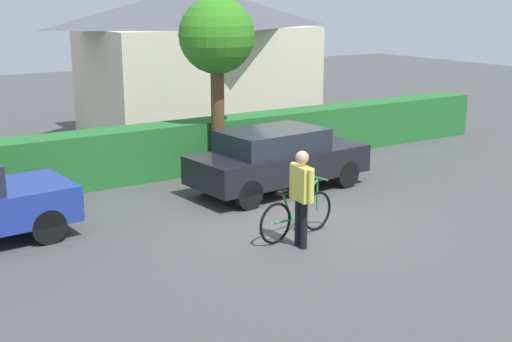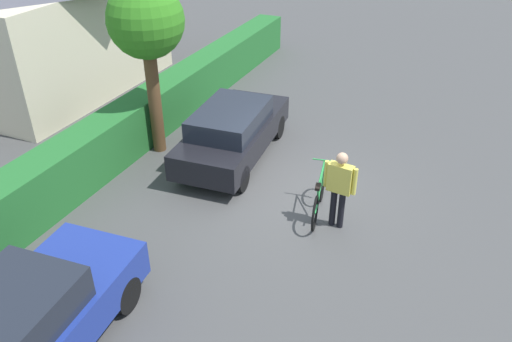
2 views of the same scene
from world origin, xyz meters
name	(u,v)px [view 1 (image 1 of 2)]	position (x,y,z in m)	size (l,w,h in m)	color
ground_plane	(295,220)	(0.00, 0.00, 0.00)	(60.00, 60.00, 0.00)	#464646
hedge_row	(188,147)	(0.00, 4.54, 0.63)	(19.40, 0.90, 1.27)	#23682B
house_distant	(198,58)	(2.84, 9.22, 2.35)	(7.20, 4.47, 4.62)	beige
parked_car_far	(277,158)	(0.89, 1.92, 0.75)	(4.23, 1.96, 1.42)	black
bicycle	(297,215)	(-0.56, -0.80, 0.41)	(1.81, 0.51, 1.03)	black
person_rider	(302,191)	(-0.81, -1.27, 1.02)	(0.25, 0.68, 1.72)	black
tree_kerbside	(217,39)	(0.49, 3.88, 3.29)	(1.80, 1.80, 4.28)	brown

